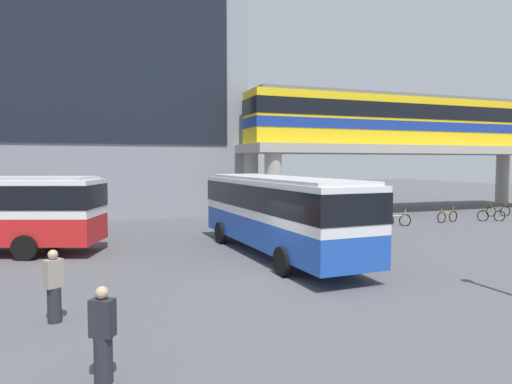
# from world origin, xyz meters

# --- Properties ---
(ground_plane) EXTENTS (120.00, 120.00, 0.00)m
(ground_plane) POSITION_xyz_m (0.00, 10.00, 0.00)
(ground_plane) COLOR #515156
(station_building) EXTENTS (31.63, 13.55, 18.62)m
(station_building) POSITION_xyz_m (-10.76, 24.24, 9.31)
(station_building) COLOR gray
(station_building) RESTS_ON ground_plane
(elevated_platform) EXTENTS (26.72, 5.91, 5.02)m
(elevated_platform) POSITION_xyz_m (17.42, 15.36, 4.26)
(elevated_platform) COLOR #ADA89E
(elevated_platform) RESTS_ON ground_plane
(train) EXTENTS (22.69, 2.96, 3.84)m
(train) POSITION_xyz_m (15.73, 15.36, 6.99)
(train) COLOR yellow
(train) RESTS_ON elevated_platform
(bus_main) EXTENTS (3.15, 11.15, 3.22)m
(bus_main) POSITION_xyz_m (1.46, 3.43, 1.99)
(bus_main) COLOR #1E4CB2
(bus_main) RESTS_ON ground_plane
(bicycle_orange) EXTENTS (1.78, 0.29, 1.04)m
(bicycle_orange) POSITION_xyz_m (15.54, 9.11, 0.36)
(bicycle_orange) COLOR black
(bicycle_orange) RESTS_ON ground_plane
(bicycle_brown) EXTENTS (1.75, 0.51, 1.04)m
(bicycle_brown) POSITION_xyz_m (21.21, 10.38, 0.36)
(bicycle_brown) COLOR black
(bicycle_brown) RESTS_ON ground_plane
(bicycle_green) EXTENTS (1.68, 0.73, 1.04)m
(bicycle_green) POSITION_xyz_m (18.62, 8.59, 0.36)
(bicycle_green) COLOR black
(bicycle_green) RESTS_ON ground_plane
(bicycle_silver) EXTENTS (1.74, 0.53, 1.04)m
(bicycle_silver) POSITION_xyz_m (11.41, 8.78, 0.36)
(bicycle_silver) COLOR black
(bicycle_silver) RESTS_ON ground_plane
(pedestrian_walking_across) EXTENTS (0.48, 0.43, 1.71)m
(pedestrian_walking_across) POSITION_xyz_m (-5.47, -5.38, 0.80)
(pedestrian_walking_across) COLOR #26262D
(pedestrian_walking_across) RESTS_ON ground_plane
(pedestrian_waiting_near_stop) EXTENTS (0.48, 0.44, 1.76)m
(pedestrian_waiting_near_stop) POSITION_xyz_m (-6.50, -1.86, 0.83)
(pedestrian_waiting_near_stop) COLOR #26262D
(pedestrian_waiting_near_stop) RESTS_ON ground_plane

